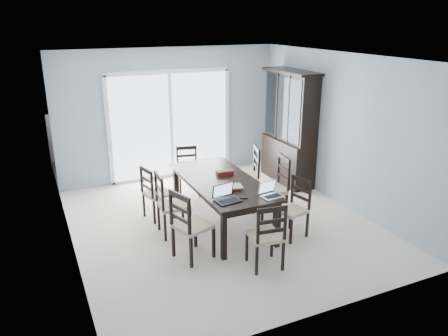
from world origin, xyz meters
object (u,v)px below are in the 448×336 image
Objects in this scene: china_hutch at (289,129)px; chair_right_near at (296,201)px; chair_right_far at (250,169)px; laptop_silver at (272,194)px; game_box at (225,172)px; hot_tub at (133,142)px; chair_end_near at (268,230)px; chair_left_far at (153,188)px; laptop_dark at (228,198)px; chair_left_mid at (167,198)px; chair_right_mid at (276,180)px; chair_end_far at (187,165)px; chair_left_near at (187,219)px; cell_phone at (244,198)px; dining_table at (222,185)px.

chair_right_near is at bearing -119.76° from china_hutch.
chair_right_far reaches higher than laptop_silver.
china_hutch reaches higher than game_box.
hot_tub reaches higher than laptop_silver.
china_hutch reaches higher than chair_end_near.
chair_right_far is at bearing 31.55° from game_box.
chair_left_far reaches higher than laptop_dark.
chair_end_near is at bearing 33.31° from chair_left_mid.
china_hutch is at bearing 115.63° from chair_left_mid.
laptop_dark is (-1.18, -0.68, 0.17)m from chair_right_mid.
game_box is at bearing 60.67° from laptop_dark.
china_hutch is at bearing 29.09° from game_box.
hot_tub is (-0.50, 2.14, -0.03)m from chair_end_far.
china_hutch is 2.16× the size of chair_end_far.
chair_right_near is at bearing -176.65° from chair_right_mid.
chair_end_near reaches higher than laptop_silver.
chair_end_far is (0.83, 2.26, -0.07)m from chair_left_near.
chair_left_mid is at bearing -169.26° from game_box.
chair_right_near is at bearing 72.37° from chair_left_near.
chair_left_near is at bearing 77.01° from chair_right_near.
chair_end_near is at bearing 114.49° from chair_right_near.
chair_left_mid is at bearing -8.51° from chair_left_far.
chair_left_near is 1.01× the size of chair_left_mid.
laptop_silver is at bearing -127.43° from china_hutch.
chair_right_near is 1.15m from laptop_dark.
chair_left_near is 0.63m from laptop_dark.
chair_right_far is 1.20m from chair_end_far.
laptop_dark is at bearing 12.34° from chair_left_far.
china_hutch is 2.13m from chair_end_far.
china_hutch is 2.90m from cell_phone.
dining_table is 2.05× the size of chair_end_near.
chair_right_far reaches higher than laptop_dark.
laptop_dark is (-1.10, -1.43, 0.19)m from chair_right_far.
chair_end_near is 3.31× the size of laptop_silver.
chair_left_near is at bearing -137.27° from dining_table.
game_box is (1.03, 0.20, 0.18)m from chair_left_mid.
china_hutch reaches higher than chair_right_far.
chair_right_near is at bearing 123.57° from chair_end_far.
chair_left_near is 1.43m from chair_left_far.
chair_end_near is (-2.03, -2.71, -0.50)m from china_hutch.
chair_end_far is at bearing 91.26° from dining_table.
chair_left_near reaches higher than laptop_dark.
chair_left_near is at bearing -10.05° from chair_left_far.
hot_tub reaches higher than chair_end_far.
hot_tub is at bearing 159.81° from chair_left_far.
chair_left_near reaches higher than cell_phone.
cell_phone is (-0.94, -0.67, 0.12)m from chair_right_mid.
chair_left_near is at bearing 3.99° from chair_left_mid.
chair_end_far reaches higher than laptop_silver.
hot_tub is (-0.54, 3.61, -0.16)m from dining_table.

